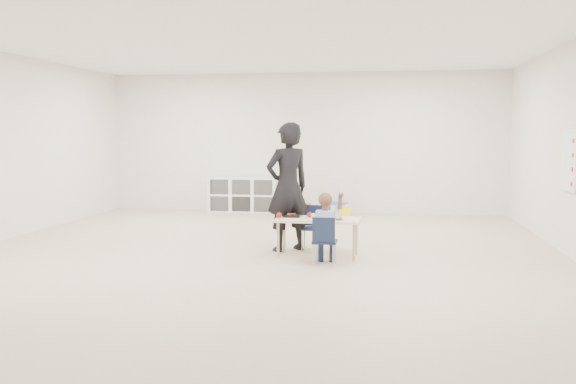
% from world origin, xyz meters
% --- Properties ---
extents(room, '(9.00, 9.02, 2.80)m').
position_xyz_m(room, '(0.00, 0.00, 1.40)').
color(room, '#C4B497').
rests_on(room, ground).
extents(table, '(1.10, 0.56, 0.50)m').
position_xyz_m(table, '(0.79, 0.04, 0.25)').
color(table, '#F6EAC5').
rests_on(table, ground).
extents(chair_near, '(0.30, 0.28, 0.60)m').
position_xyz_m(chair_near, '(0.93, -0.46, 0.30)').
color(chair_near, '#111A34').
rests_on(chair_near, ground).
extents(chair_far, '(0.30, 0.28, 0.60)m').
position_xyz_m(chair_far, '(0.65, 0.53, 0.30)').
color(chair_far, '#111A34').
rests_on(chair_far, ground).
extents(child, '(0.41, 0.41, 0.94)m').
position_xyz_m(child, '(0.93, -0.46, 0.47)').
color(child, '#BBD0FD').
rests_on(child, chair_near).
extents(lunch_tray_near, '(0.22, 0.16, 0.03)m').
position_xyz_m(lunch_tray_near, '(0.85, 0.09, 0.51)').
color(lunch_tray_near, black).
rests_on(lunch_tray_near, table).
extents(lunch_tray_far, '(0.22, 0.16, 0.03)m').
position_xyz_m(lunch_tray_far, '(0.44, 0.11, 0.51)').
color(lunch_tray_far, black).
rests_on(lunch_tray_far, table).
extents(milk_carton, '(0.07, 0.07, 0.10)m').
position_xyz_m(milk_carton, '(0.82, -0.08, 0.55)').
color(milk_carton, white).
rests_on(milk_carton, table).
extents(bread_roll, '(0.09, 0.09, 0.07)m').
position_xyz_m(bread_roll, '(1.07, -0.06, 0.53)').
color(bread_roll, tan).
rests_on(bread_roll, table).
extents(apple_near, '(0.07, 0.07, 0.07)m').
position_xyz_m(apple_near, '(0.67, 0.11, 0.53)').
color(apple_near, '#9D1A0E').
rests_on(apple_near, table).
extents(apple_far, '(0.07, 0.07, 0.07)m').
position_xyz_m(apple_far, '(0.29, 0.00, 0.53)').
color(apple_far, '#9D1A0E').
rests_on(apple_far, table).
extents(cubby_shelf, '(1.40, 0.40, 0.70)m').
position_xyz_m(cubby_shelf, '(-1.20, 4.28, 0.35)').
color(cubby_shelf, white).
rests_on(cubby_shelf, ground).
extents(rules_poster, '(0.02, 0.60, 0.80)m').
position_xyz_m(rules_poster, '(3.98, 0.60, 1.25)').
color(rules_poster, white).
rests_on(rules_poster, room).
extents(adult, '(0.76, 0.72, 1.74)m').
position_xyz_m(adult, '(0.34, 0.37, 0.87)').
color(adult, black).
rests_on(adult, ground).
extents(bin_red, '(0.49, 0.57, 0.24)m').
position_xyz_m(bin_red, '(-0.02, 3.74, 0.12)').
color(bin_red, '#B32611').
rests_on(bin_red, ground).
extents(bin_yellow, '(0.44, 0.53, 0.23)m').
position_xyz_m(bin_yellow, '(0.80, 3.81, 0.12)').
color(bin_yellow, yellow).
rests_on(bin_yellow, ground).
extents(bin_blue, '(0.45, 0.54, 0.24)m').
position_xyz_m(bin_blue, '(0.72, 3.98, 0.12)').
color(bin_blue, blue).
rests_on(bin_blue, ground).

